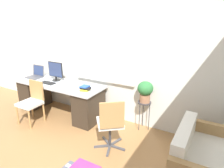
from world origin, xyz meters
TOP-DOWN VIEW (x-y plane):
  - ground_plane at (0.00, 0.00)m, footprint 14.00×14.00m
  - wall_back_with_window at (0.01, 0.82)m, footprint 9.00×0.12m
  - desk at (-0.61, 0.37)m, footprint 2.10×0.74m
  - laptop at (-1.41, 0.44)m, footprint 0.36×0.30m
  - monitor at (-0.79, 0.49)m, footprint 0.40×0.18m
  - keyboard at (-0.81, 0.25)m, footprint 0.34×0.15m
  - mouse at (-0.55, 0.28)m, footprint 0.04×0.06m
  - book_stack at (0.17, 0.30)m, footprint 0.21×0.20m
  - desk_chair_wooden at (-0.84, -0.20)m, footprint 0.42×0.43m
  - office_chair_swivel at (1.04, -0.21)m, footprint 0.57×0.58m
  - couch_loveseat at (2.43, -0.20)m, footprint 0.73×1.15m
  - plant_stand at (1.28, 0.67)m, footprint 0.25×0.25m
  - potted_plant at (1.28, 0.67)m, footprint 0.29×0.29m

SIDE VIEW (x-z plane):
  - ground_plane at x=0.00m, z-range 0.00..0.00m
  - couch_loveseat at x=2.43m, z-range -0.10..0.66m
  - desk at x=-0.61m, z-range 0.03..0.75m
  - desk_chair_wooden at x=-0.84m, z-range 0.04..0.90m
  - office_chair_swivel at x=1.04m, z-range 0.03..0.95m
  - plant_stand at x=1.28m, z-range 0.22..0.80m
  - keyboard at x=-0.81m, z-range 0.73..0.74m
  - mouse at x=-0.55m, z-range 0.73..0.76m
  - book_stack at x=0.17m, z-range 0.73..0.81m
  - laptop at x=-1.41m, z-range 0.65..0.92m
  - potted_plant at x=1.28m, z-range 0.61..1.01m
  - monitor at x=-0.79m, z-range 0.73..1.16m
  - wall_back_with_window at x=0.01m, z-range 0.00..2.70m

